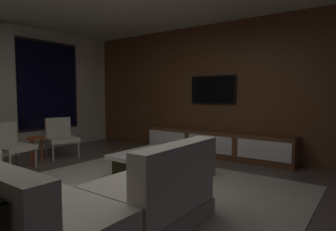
# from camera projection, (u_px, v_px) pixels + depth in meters

# --- Properties ---
(floor) EXTENTS (9.20, 9.20, 0.00)m
(floor) POSITION_uv_depth(u_px,v_px,m) (118.00, 198.00, 3.43)
(floor) COLOR #564C44
(media_wall) EXTENTS (0.12, 7.80, 2.70)m
(media_wall) POSITION_uv_depth(u_px,v_px,m) (226.00, 90.00, 5.79)
(media_wall) COLOR brown
(media_wall) RESTS_ON floor
(area_rug) EXTENTS (3.20, 3.80, 0.01)m
(area_rug) POSITION_uv_depth(u_px,v_px,m) (143.00, 192.00, 3.65)
(area_rug) COLOR #ADA391
(area_rug) RESTS_ON floor
(sectional_couch) EXTENTS (1.98, 2.50, 0.82)m
(sectional_couch) POSITION_uv_depth(u_px,v_px,m) (45.00, 204.00, 2.51)
(sectional_couch) COLOR #B1A997
(sectional_couch) RESTS_ON floor
(coffee_table) EXTENTS (1.16, 1.16, 0.36)m
(coffee_table) POSITION_uv_depth(u_px,v_px,m) (159.00, 165.00, 4.31)
(coffee_table) COLOR black
(coffee_table) RESTS_ON floor
(book_stack_on_coffee_table) EXTENTS (0.29, 0.19, 0.06)m
(book_stack_on_coffee_table) POSITION_uv_depth(u_px,v_px,m) (160.00, 153.00, 4.15)
(book_stack_on_coffee_table) COLOR #8A4061
(book_stack_on_coffee_table) RESTS_ON coffee_table
(accent_chair_near_window) EXTENTS (0.68, 0.69, 0.78)m
(accent_chair_near_window) POSITION_uv_depth(u_px,v_px,m) (60.00, 135.00, 5.66)
(accent_chair_near_window) COLOR #B2ADA0
(accent_chair_near_window) RESTS_ON floor
(accent_chair_by_curtain) EXTENTS (0.64, 0.66, 0.78)m
(accent_chair_by_curtain) POSITION_uv_depth(u_px,v_px,m) (9.00, 143.00, 4.76)
(accent_chair_by_curtain) COLOR #B2ADA0
(accent_chair_by_curtain) RESTS_ON floor
(side_stool) EXTENTS (0.32, 0.32, 0.46)m
(side_stool) POSITION_uv_depth(u_px,v_px,m) (36.00, 142.00, 5.23)
(side_stool) COLOR #BF4C1E
(side_stool) RESTS_ON floor
(media_console) EXTENTS (0.46, 3.10, 0.52)m
(media_console) POSITION_uv_depth(u_px,v_px,m) (217.00, 144.00, 5.67)
(media_console) COLOR brown
(media_console) RESTS_ON floor
(mounted_tv) EXTENTS (0.05, 1.00, 0.58)m
(mounted_tv) POSITION_uv_depth(u_px,v_px,m) (213.00, 90.00, 5.85)
(mounted_tv) COLOR black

